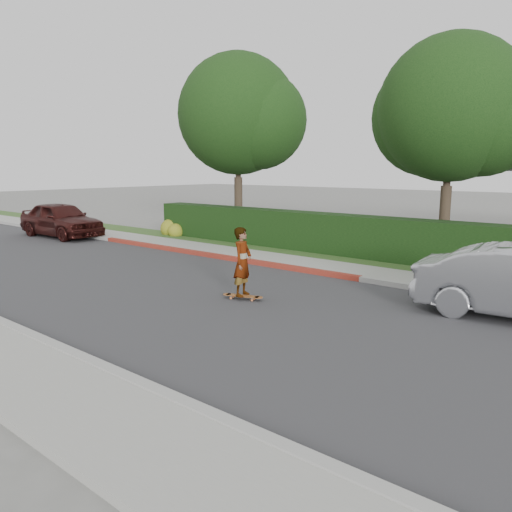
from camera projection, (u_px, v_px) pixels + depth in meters
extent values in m
plane|color=slate|center=(235.00, 306.00, 11.42)|extent=(120.00, 120.00, 0.00)
cube|color=#2D2D30|center=(235.00, 306.00, 11.42)|extent=(60.00, 8.00, 0.01)
cube|color=#9E9E99|center=(70.00, 354.00, 8.31)|extent=(60.00, 0.20, 0.15)
cube|color=gray|center=(16.00, 372.00, 7.63)|extent=(60.00, 1.60, 0.12)
cube|color=#9E9E99|center=(330.00, 274.00, 14.50)|extent=(60.00, 0.20, 0.15)
cube|color=maroon|center=(208.00, 255.00, 17.66)|extent=(12.00, 0.21, 0.15)
cube|color=gray|center=(345.00, 270.00, 15.18)|extent=(60.00, 1.60, 0.12)
cube|color=#2D4C1E|center=(370.00, 262.00, 16.40)|extent=(60.00, 1.60, 0.10)
cube|color=black|center=(305.00, 232.00, 18.62)|extent=(15.00, 1.00, 1.50)
sphere|color=#2D4C19|center=(170.00, 229.00, 22.93)|extent=(0.90, 0.90, 0.90)
sphere|color=#2D4C19|center=(176.00, 231.00, 22.41)|extent=(0.70, 0.70, 0.70)
cylinder|color=#33261C|center=(238.00, 208.00, 22.33)|extent=(0.36, 0.36, 2.70)
cylinder|color=#33261C|center=(238.00, 162.00, 21.98)|extent=(0.24, 0.24, 2.25)
sphere|color=black|center=(238.00, 114.00, 21.62)|extent=(5.20, 5.20, 5.20)
sphere|color=black|center=(231.00, 121.00, 22.46)|extent=(4.42, 4.42, 4.42)
sphere|color=black|center=(258.00, 121.00, 21.33)|extent=(4.16, 4.16, 4.16)
cylinder|color=#33261C|center=(444.00, 223.00, 17.05)|extent=(0.36, 0.36, 2.52)
cylinder|color=#33261C|center=(448.00, 167.00, 16.72)|extent=(0.24, 0.24, 2.10)
sphere|color=black|center=(452.00, 109.00, 16.38)|extent=(4.80, 4.80, 4.80)
sphere|color=black|center=(432.00, 117.00, 17.23)|extent=(4.08, 4.08, 4.08)
sphere|color=black|center=(483.00, 117.00, 16.09)|extent=(3.84, 3.84, 3.84)
cylinder|color=#D26E39|center=(231.00, 298.00, 12.01)|extent=(0.06, 0.05, 0.05)
cylinder|color=#D26E39|center=(234.00, 296.00, 12.15)|extent=(0.06, 0.05, 0.05)
cylinder|color=#D26E39|center=(252.00, 300.00, 11.82)|extent=(0.06, 0.05, 0.05)
cylinder|color=#D26E39|center=(254.00, 298.00, 11.96)|extent=(0.06, 0.05, 0.05)
cube|color=silver|center=(232.00, 296.00, 12.08)|extent=(0.10, 0.17, 0.02)
cube|color=silver|center=(253.00, 298.00, 11.89)|extent=(0.10, 0.17, 0.02)
cube|color=brown|center=(243.00, 296.00, 11.98)|extent=(0.84, 0.46, 0.02)
cylinder|color=brown|center=(227.00, 294.00, 12.12)|extent=(0.25, 0.25, 0.02)
cylinder|color=brown|center=(259.00, 297.00, 11.83)|extent=(0.25, 0.25, 0.02)
imported|color=white|center=(243.00, 262.00, 11.83)|extent=(0.53, 0.68, 1.65)
imported|color=#381412|center=(61.00, 219.00, 22.60)|extent=(4.73, 1.98, 1.60)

